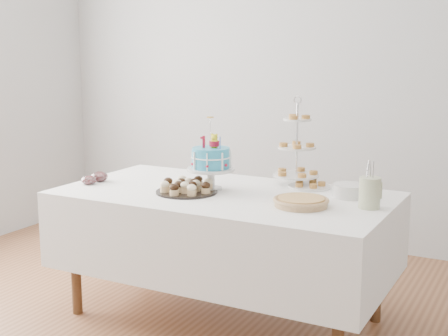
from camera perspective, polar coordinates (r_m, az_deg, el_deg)
The scene contains 11 objects.
walls at distance 3.27m, azimuth -2.45°, elevation 6.65°, with size 5.04×4.04×2.70m.
table at distance 3.68m, azimuth 0.03°, elevation -5.70°, with size 1.92×1.02×0.77m.
birthday_cake at distance 3.66m, azimuth -1.19°, elevation -0.22°, with size 0.28×0.28×0.43m.
cupcake_tray at distance 3.61m, azimuth -3.44°, elevation -1.66°, with size 0.36×0.36×0.08m.
pie at distance 3.32m, azimuth 7.05°, elevation -3.04°, with size 0.30×0.30×0.05m.
tiered_stand at distance 3.81m, azimuth 6.66°, elevation 1.82°, with size 0.28×0.28×0.54m.
plate_stack at distance 3.56m, azimuth 11.41°, elevation -2.05°, with size 0.19×0.19×0.07m.
pastry_plate at distance 3.78m, azimuth 7.80°, elevation -1.54°, with size 0.25×0.25×0.04m.
jam_bowl_a at distance 3.92m, azimuth -12.25°, elevation -1.09°, with size 0.09×0.09×0.06m.
jam_bowl_b at distance 3.99m, azimuth -11.32°, elevation -0.78°, with size 0.11×0.11×0.06m.
utensil_pitcher at distance 3.33m, azimuth 13.19°, elevation -2.10°, with size 0.12×0.11×0.25m.
Camera 1 is at (1.65, -2.82, 1.58)m, focal length 50.00 mm.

